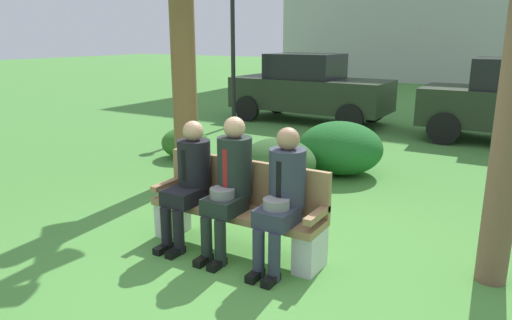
{
  "coord_description": "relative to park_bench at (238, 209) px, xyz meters",
  "views": [
    {
      "loc": [
        2.12,
        -3.48,
        2.1
      ],
      "look_at": [
        -0.34,
        0.61,
        0.85
      ],
      "focal_mm": 33.29,
      "sensor_mm": 36.0,
      "label": 1
    }
  ],
  "objects": [
    {
      "name": "ground_plane",
      "position": [
        0.34,
        -0.27,
        -0.42
      ],
      "size": [
        80.0,
        80.0,
        0.0
      ],
      "primitive_type": "plane",
      "color": "#498A3A"
    },
    {
      "name": "shrub_far_lawn",
      "position": [
        -0.12,
        3.1,
        -0.01
      ],
      "size": [
        1.31,
        1.21,
        0.82
      ],
      "primitive_type": "ellipsoid",
      "color": "#1E6425",
      "rests_on": "ground"
    },
    {
      "name": "street_lamp",
      "position": [
        -3.83,
        5.68,
        1.91
      ],
      "size": [
        0.24,
        0.24,
        3.84
      ],
      "color": "black",
      "rests_on": "ground"
    },
    {
      "name": "parked_car_near",
      "position": [
        -2.53,
        7.12,
        0.42
      ],
      "size": [
        3.93,
        1.76,
        1.68
      ],
      "color": "#232D1E",
      "rests_on": "ground"
    },
    {
      "name": "seated_man_middle",
      "position": [
        -0.01,
        -0.13,
        0.33
      ],
      "size": [
        0.34,
        0.72,
        1.36
      ],
      "color": "#1E2823",
      "rests_on": "ground"
    },
    {
      "name": "seated_man_left",
      "position": [
        -0.52,
        -0.13,
        0.29
      ],
      "size": [
        0.34,
        0.72,
        1.27
      ],
      "color": "black",
      "rests_on": "ground"
    },
    {
      "name": "seated_man_right",
      "position": [
        0.56,
        -0.13,
        0.31
      ],
      "size": [
        0.34,
        0.72,
        1.31
      ],
      "color": "#2D3342",
      "rests_on": "ground"
    },
    {
      "name": "shrub_near_bench",
      "position": [
        -0.65,
        2.05,
        -0.08
      ],
      "size": [
        1.1,
        1.01,
        0.69
      ],
      "primitive_type": "ellipsoid",
      "color": "#2E5526",
      "rests_on": "ground"
    },
    {
      "name": "shrub_mid_lawn",
      "position": [
        -2.83,
        2.62,
        -0.15
      ],
      "size": [
        0.86,
        0.79,
        0.54
      ],
      "primitive_type": "ellipsoid",
      "color": "#2C6320",
      "rests_on": "ground"
    },
    {
      "name": "park_bench",
      "position": [
        0.0,
        0.0,
        0.0
      ],
      "size": [
        1.84,
        0.44,
        0.9
      ],
      "color": "#99754C",
      "rests_on": "ground"
    }
  ]
}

